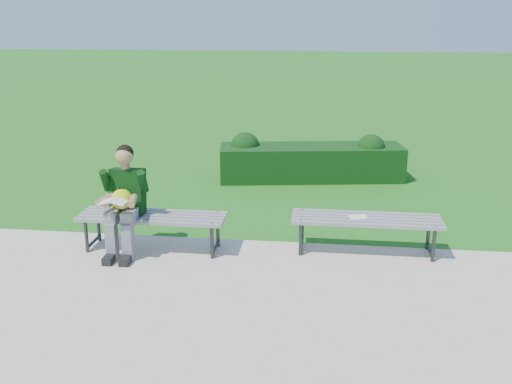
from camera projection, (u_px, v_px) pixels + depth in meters
The scene contains 7 objects.
ground at pixel (279, 243), 7.34m from camera, with size 80.00×80.00×0.00m.
walkway at pixel (265, 309), 5.68m from camera, with size 30.00×3.50×0.02m.
hedge at pixel (310, 160), 10.12m from camera, with size 3.30×1.29×0.83m.
bench_left at pixel (152, 219), 6.99m from camera, with size 1.80×0.50×0.46m.
bench_right at pixel (366, 222), 6.90m from camera, with size 1.80×0.50×0.46m.
seated_boy at pixel (124, 197), 6.84m from camera, with size 0.56×0.76×1.31m.
paper_sheet at pixel (358, 217), 6.89m from camera, with size 0.26×0.22×0.01m.
Camera 1 is at (0.53, -6.79, 2.82)m, focal length 40.00 mm.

